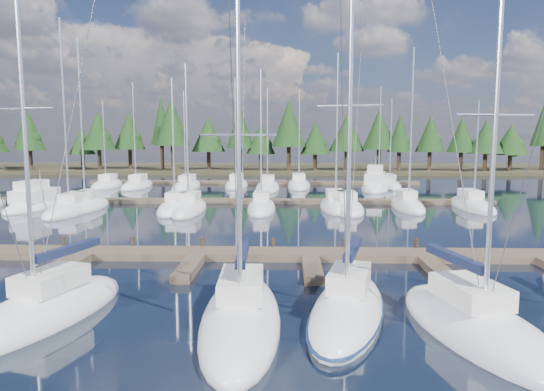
{
  "coord_description": "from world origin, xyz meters",
  "views": [
    {
      "loc": [
        4.77,
        -7.75,
        6.52
      ],
      "look_at": [
        3.84,
        22.0,
        2.94
      ],
      "focal_mm": 32.0,
      "sensor_mm": 36.0,
      "label": 1
    }
  ],
  "objects_px": {
    "front_sailboat_2": "(45,311)",
    "motor_yacht_right": "(375,185)",
    "front_sailboat_3": "(241,318)",
    "motor_yacht_left": "(36,203)",
    "front_sailboat_5": "(475,326)",
    "main_dock": "(197,256)",
    "front_sailboat_4": "(348,309)"
  },
  "relations": [
    {
      "from": "front_sailboat_2",
      "to": "motor_yacht_right",
      "type": "xyz_separation_m",
      "value": [
        19.77,
        44.31,
        0.25
      ]
    },
    {
      "from": "front_sailboat_3",
      "to": "motor_yacht_left",
      "type": "distance_m",
      "value": 34.78
    },
    {
      "from": "front_sailboat_3",
      "to": "front_sailboat_5",
      "type": "height_order",
      "value": "front_sailboat_5"
    },
    {
      "from": "front_sailboat_5",
      "to": "motor_yacht_right",
      "type": "height_order",
      "value": "front_sailboat_5"
    },
    {
      "from": "motor_yacht_right",
      "to": "front_sailboat_2",
      "type": "bearing_deg",
      "value": -114.04
    },
    {
      "from": "main_dock",
      "to": "front_sailboat_2",
      "type": "xyz_separation_m",
      "value": [
        -3.95,
        -8.53,
        0.09
      ]
    },
    {
      "from": "front_sailboat_4",
      "to": "motor_yacht_right",
      "type": "height_order",
      "value": "front_sailboat_4"
    },
    {
      "from": "front_sailboat_5",
      "to": "motor_yacht_right",
      "type": "bearing_deg",
      "value": 83.99
    },
    {
      "from": "main_dock",
      "to": "motor_yacht_right",
      "type": "bearing_deg",
      "value": 66.16
    },
    {
      "from": "front_sailboat_2",
      "to": "motor_yacht_left",
      "type": "height_order",
      "value": "front_sailboat_2"
    },
    {
      "from": "main_dock",
      "to": "front_sailboat_4",
      "type": "height_order",
      "value": "front_sailboat_4"
    },
    {
      "from": "main_dock",
      "to": "front_sailboat_3",
      "type": "distance_m",
      "value": 9.47
    },
    {
      "from": "front_sailboat_5",
      "to": "motor_yacht_right",
      "type": "distance_m",
      "value": 45.47
    },
    {
      "from": "front_sailboat_2",
      "to": "front_sailboat_4",
      "type": "bearing_deg",
      "value": 2.67
    },
    {
      "from": "front_sailboat_3",
      "to": "front_sailboat_4",
      "type": "relative_size",
      "value": 0.87
    },
    {
      "from": "front_sailboat_2",
      "to": "front_sailboat_3",
      "type": "xyz_separation_m",
      "value": [
        7.14,
        -0.4,
        -0.02
      ]
    },
    {
      "from": "front_sailboat_5",
      "to": "main_dock",
      "type": "bearing_deg",
      "value": 139.52
    },
    {
      "from": "front_sailboat_2",
      "to": "front_sailboat_5",
      "type": "xyz_separation_m",
      "value": [
        15.01,
        -0.91,
        -0.01
      ]
    },
    {
      "from": "main_dock",
      "to": "front_sailboat_3",
      "type": "xyz_separation_m",
      "value": [
        3.18,
        -8.92,
        0.07
      ]
    },
    {
      "from": "front_sailboat_3",
      "to": "motor_yacht_left",
      "type": "xyz_separation_m",
      "value": [
        -21.58,
        27.28,
        0.2
      ]
    },
    {
      "from": "front_sailboat_4",
      "to": "motor_yacht_right",
      "type": "distance_m",
      "value": 44.68
    },
    {
      "from": "front_sailboat_4",
      "to": "motor_yacht_left",
      "type": "distance_m",
      "value": 36.61
    },
    {
      "from": "main_dock",
      "to": "front_sailboat_4",
      "type": "bearing_deg",
      "value": -48.89
    },
    {
      "from": "main_dock",
      "to": "motor_yacht_left",
      "type": "xyz_separation_m",
      "value": [
        -18.4,
        18.35,
        0.27
      ]
    },
    {
      "from": "front_sailboat_2",
      "to": "front_sailboat_3",
      "type": "height_order",
      "value": "front_sailboat_2"
    },
    {
      "from": "front_sailboat_4",
      "to": "motor_yacht_left",
      "type": "bearing_deg",
      "value": 133.92
    },
    {
      "from": "front_sailboat_5",
      "to": "motor_yacht_right",
      "type": "xyz_separation_m",
      "value": [
        4.76,
        45.22,
        0.26
      ]
    },
    {
      "from": "main_dock",
      "to": "motor_yacht_right",
      "type": "distance_m",
      "value": 39.12
    },
    {
      "from": "front_sailboat_5",
      "to": "front_sailboat_4",
      "type": "bearing_deg",
      "value": 160.71
    },
    {
      "from": "front_sailboat_2",
      "to": "front_sailboat_4",
      "type": "distance_m",
      "value": 10.96
    },
    {
      "from": "main_dock",
      "to": "front_sailboat_2",
      "type": "distance_m",
      "value": 9.4
    },
    {
      "from": "front_sailboat_5",
      "to": "front_sailboat_2",
      "type": "bearing_deg",
      "value": 176.53
    }
  ]
}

